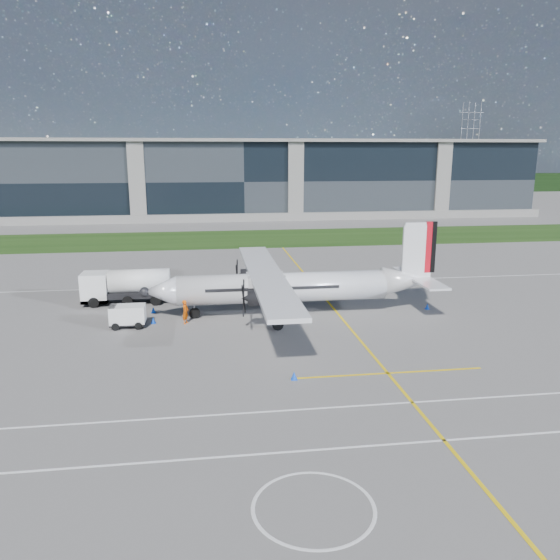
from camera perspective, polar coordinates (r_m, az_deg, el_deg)
The scene contains 16 objects.
ground at distance 77.26m, azimuth -2.03°, elevation 3.46°, with size 400.00×400.00×0.00m, color #565452.
grass_strip at distance 85.11m, azimuth -2.59°, elevation 4.38°, with size 400.00×18.00×0.04m, color #18370F.
terminal_building at distance 116.14m, azimuth -4.13°, elevation 10.44°, with size 120.00×20.00×15.00m, color black.
tree_line at distance 176.21m, azimuth -5.45°, elevation 9.89°, with size 400.00×6.00×6.00m, color black.
pylon_east at distance 207.62m, azimuth 19.15°, elevation 13.05°, with size 9.00×4.60×30.00m, color gray, non-canonical shape.
yellow_taxiway_centerline at distance 48.78m, azimuth 5.13°, elevation -2.40°, with size 0.20×70.00×0.01m, color yellow.
white_lane_line at distance 26.54m, azimuth 10.61°, elevation -16.59°, with size 90.00×0.15×0.01m, color white.
turboprop_aircraft at distance 44.33m, azimuth 1.38°, elevation 1.05°, with size 24.14×25.03×7.51m, color silver, non-canonical shape.
fuel_tanker_truck at distance 50.18m, azimuth -16.36°, elevation -0.67°, with size 8.06×2.62×3.02m, color white, non-canonical shape.
baggage_tug at distance 43.42m, azimuth -15.62°, elevation -3.67°, with size 2.82×1.69×1.69m, color silver, non-canonical shape.
ground_crew_person at distance 43.21m, azimuth -9.86°, elevation -3.13°, with size 0.88×0.63×2.16m, color #F25907.
safety_cone_tail at distance 48.32m, azimuth 15.14°, elevation -2.67°, with size 0.36×0.36×0.50m, color blue.
safety_cone_nose_stbd at distance 46.85m, azimuth -13.10°, elevation -3.05°, with size 0.36×0.36×0.50m, color blue.
safety_cone_nose_port at distance 43.97m, azimuth -13.09°, elevation -4.12°, with size 0.36×0.36×0.50m, color blue.
safety_cone_portwing at distance 32.67m, azimuth 1.48°, elevation -9.94°, with size 0.36×0.36×0.50m, color blue.
safety_cone_fwd at distance 44.82m, azimuth -14.56°, elevation -3.87°, with size 0.36×0.36×0.50m, color blue.
Camera 1 is at (-7.74, -35.74, 13.11)m, focal length 35.00 mm.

